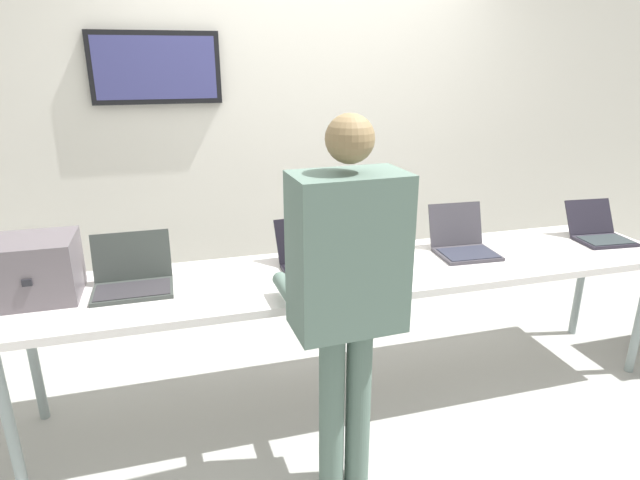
% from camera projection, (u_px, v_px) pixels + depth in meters
% --- Properties ---
extents(ground, '(8.00, 8.00, 0.04)m').
position_uv_depth(ground, '(357.00, 395.00, 3.07)').
color(ground, '#A1A19E').
extents(back_wall, '(8.00, 0.11, 2.62)m').
position_uv_depth(back_wall, '(304.00, 138.00, 3.66)').
color(back_wall, silver).
rests_on(back_wall, ground).
extents(workbench, '(3.60, 0.70, 0.78)m').
position_uv_depth(workbench, '(360.00, 276.00, 2.83)').
color(workbench, silver).
rests_on(workbench, ground).
extents(equipment_box, '(0.37, 0.34, 0.29)m').
position_uv_depth(equipment_box, '(35.00, 269.00, 2.42)').
color(equipment_box, '#5E555C').
rests_on(equipment_box, workbench).
extents(laptop_station_0, '(0.37, 0.29, 0.26)m').
position_uv_depth(laptop_station_0, '(133.00, 277.00, 2.55)').
color(laptop_station_0, '#363C39').
rests_on(laptop_station_0, workbench).
extents(laptop_station_1, '(0.32, 0.39, 0.23)m').
position_uv_depth(laptop_station_1, '(310.00, 259.00, 2.80)').
color(laptop_station_1, black).
rests_on(laptop_station_1, workbench).
extents(laptop_station_2, '(0.34, 0.35, 0.26)m').
position_uv_depth(laptop_station_2, '(463.00, 242.00, 3.03)').
color(laptop_station_2, '#3C3941').
rests_on(laptop_station_2, workbench).
extents(laptop_station_3, '(0.33, 0.36, 0.22)m').
position_uv_depth(laptop_station_3, '(599.00, 231.00, 3.24)').
color(laptop_station_3, black).
rests_on(laptop_station_3, workbench).
extents(person, '(0.45, 0.60, 1.66)m').
position_uv_depth(person, '(346.00, 280.00, 2.10)').
color(person, '#53695F').
rests_on(person, ground).
extents(paper_sheet, '(0.28, 0.34, 0.00)m').
position_uv_depth(paper_sheet, '(372.00, 280.00, 2.66)').
color(paper_sheet, white).
rests_on(paper_sheet, workbench).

